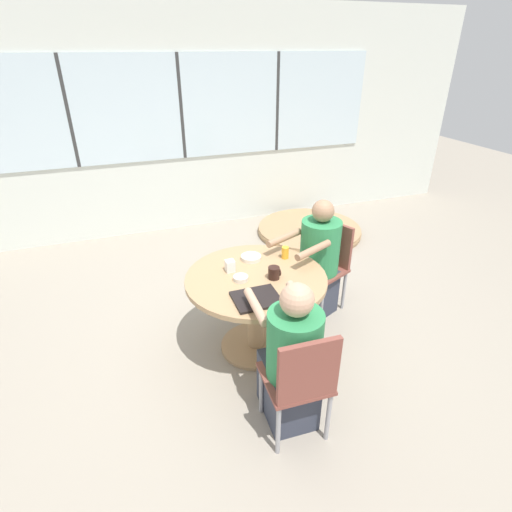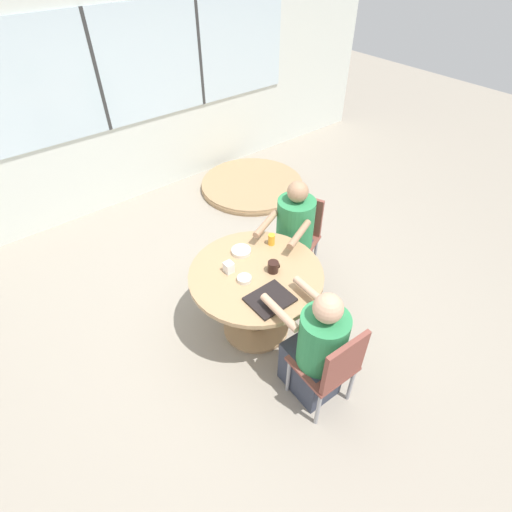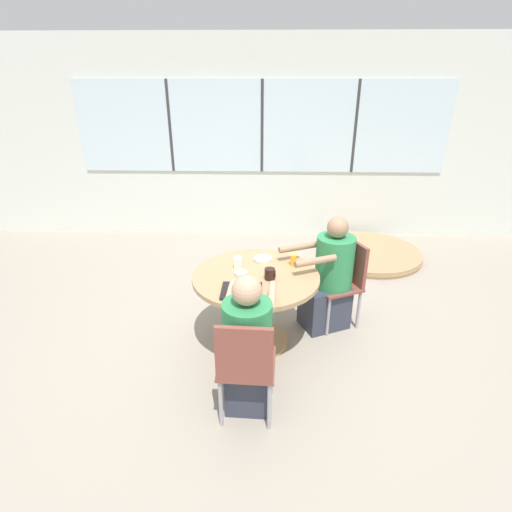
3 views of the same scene
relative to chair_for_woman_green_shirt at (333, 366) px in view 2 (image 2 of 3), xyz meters
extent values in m
plane|color=gray|center=(0.04, 0.93, -0.51)|extent=(16.00, 16.00, 0.00)
cube|color=silver|center=(0.04, 3.71, 0.89)|extent=(8.40, 0.06, 2.80)
cube|color=silver|center=(0.04, 3.67, 1.10)|extent=(5.20, 0.02, 1.24)
cube|color=#333333|center=(0.04, 3.67, 1.10)|extent=(0.04, 0.01, 1.24)
cube|color=#333333|center=(1.34, 3.67, 1.10)|extent=(0.04, 0.01, 1.24)
cylinder|color=tan|center=(0.04, 0.93, 0.17)|extent=(1.11, 1.11, 0.04)
cylinder|color=tan|center=(0.04, 0.93, -0.18)|extent=(0.14, 0.14, 0.66)
cylinder|color=tan|center=(0.04, 0.93, -0.50)|extent=(0.60, 0.60, 0.03)
cube|color=brown|center=(0.00, 0.09, -0.08)|extent=(0.42, 0.42, 0.03)
cube|color=brown|center=(0.00, -0.09, 0.14)|extent=(0.38, 0.05, 0.42)
cylinder|color=#99999E|center=(-0.16, 0.27, -0.30)|extent=(0.03, 0.03, 0.41)
cylinder|color=#99999E|center=(0.18, 0.25, -0.30)|extent=(0.03, 0.03, 0.41)
cylinder|color=#99999E|center=(-0.17, -0.07, -0.30)|extent=(0.03, 0.03, 0.41)
cylinder|color=#99999E|center=(0.17, -0.09, -0.30)|extent=(0.03, 0.03, 0.41)
cube|color=brown|center=(0.81, 1.26, -0.08)|extent=(0.53, 0.53, 0.03)
cube|color=brown|center=(0.98, 1.33, 0.14)|extent=(0.18, 0.36, 0.42)
cylinder|color=#99999E|center=(0.72, 1.04, -0.30)|extent=(0.03, 0.03, 0.41)
cylinder|color=#99999E|center=(0.59, 1.35, -0.30)|extent=(0.03, 0.03, 0.41)
cylinder|color=#99999E|center=(1.03, 1.17, -0.30)|extent=(0.03, 0.03, 0.41)
cylinder|color=#99999E|center=(0.90, 1.48, -0.30)|extent=(0.03, 0.03, 0.41)
cube|color=#333847|center=(0.01, 0.20, -0.29)|extent=(0.33, 0.43, 0.44)
cylinder|color=#2D844C|center=(0.01, 0.13, 0.16)|extent=(0.35, 0.35, 0.46)
sphere|color=tan|center=(0.01, 0.13, 0.49)|extent=(0.21, 0.21, 0.21)
cylinder|color=tan|center=(-0.14, 0.43, 0.28)|extent=(0.08, 0.38, 0.06)
cylinder|color=tan|center=(0.18, 0.42, 0.28)|extent=(0.08, 0.38, 0.06)
cube|color=#333847|center=(0.71, 1.21, -0.29)|extent=(0.52, 0.47, 0.44)
cylinder|color=#2D844C|center=(0.77, 1.24, 0.18)|extent=(0.36, 0.36, 0.50)
sphere|color=#A37A5B|center=(0.77, 1.24, 0.52)|extent=(0.20, 0.20, 0.20)
cylinder|color=#A37A5B|center=(0.56, 0.97, 0.31)|extent=(0.39, 0.21, 0.06)
cylinder|color=#A37A5B|center=(0.43, 1.27, 0.31)|extent=(0.39, 0.21, 0.06)
cube|color=black|center=(-0.06, 0.62, 0.20)|extent=(0.33, 0.28, 0.02)
cylinder|color=black|center=(0.16, 0.85, 0.24)|extent=(0.09, 0.09, 0.10)
torus|color=black|center=(0.21, 0.85, 0.24)|extent=(0.01, 0.07, 0.07)
cylinder|color=gold|center=(0.38, 1.13, 0.24)|extent=(0.06, 0.06, 0.10)
cube|color=silver|center=(-0.12, 1.08, 0.24)|extent=(0.07, 0.07, 0.09)
cylinder|color=silver|center=(-0.09, 0.91, 0.21)|extent=(0.12, 0.12, 0.04)
cylinder|color=silver|center=(0.10, 1.20, 0.21)|extent=(0.17, 0.17, 0.04)
cylinder|color=tan|center=(1.53, 2.88, -0.50)|extent=(1.40, 1.40, 0.03)
cylinder|color=tan|center=(1.53, 2.88, -0.47)|extent=(1.41, 1.41, 0.03)
cylinder|color=tan|center=(1.53, 2.88, -0.44)|extent=(1.40, 1.40, 0.03)
camera|label=1|loc=(-0.87, -1.59, 1.80)|focal=28.00mm
camera|label=2|loc=(-1.43, -0.92, 2.44)|focal=28.00mm
camera|label=3|loc=(0.14, -2.16, 1.80)|focal=28.00mm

